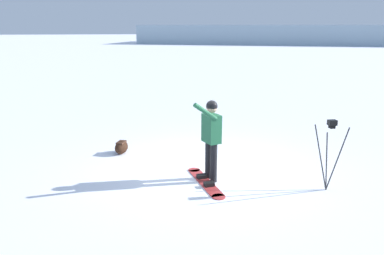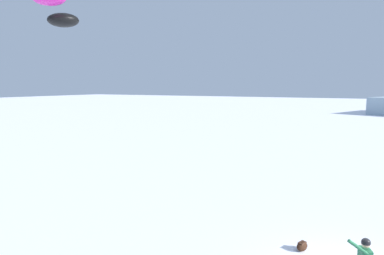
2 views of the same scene
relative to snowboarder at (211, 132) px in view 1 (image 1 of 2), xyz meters
The scene contains 6 objects.
ground_plane 1.22m from the snowboarder, behind, with size 300.00×300.00×0.00m, color white.
snowboarder is the anchor object (origin of this frame).
snowboard 1.05m from the snowboarder, 43.11° to the right, with size 1.72×0.52×0.10m.
gear_bag_large 2.94m from the snowboarder, 136.79° to the right, with size 0.56×0.45×0.33m.
camera_tripod 2.34m from the snowboarder, 68.83° to the left, with size 0.64×0.63×1.44m.
distant_ridge 66.33m from the snowboarder, 158.52° to the left, with size 31.13×50.67×3.33m.
Camera 1 is at (8.09, -1.51, 3.17)m, focal length 35.93 mm.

